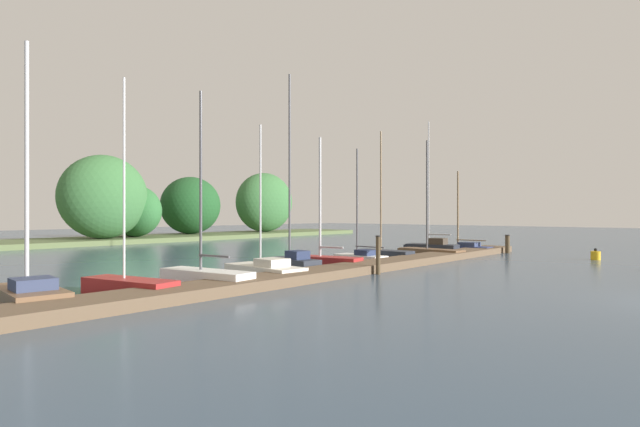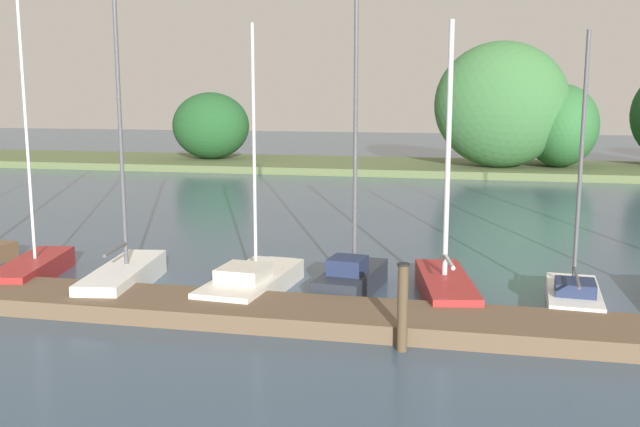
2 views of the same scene
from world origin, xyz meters
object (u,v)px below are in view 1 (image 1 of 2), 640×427
sailboat_1 (28,290)px  mooring_piling_2 (507,244)px  sailboat_4 (263,269)px  sailboat_7 (359,257)px  mooring_piling_1 (378,255)px  sailboat_5 (291,260)px  sailboat_8 (382,253)px  sailboat_11 (461,247)px  sailboat_3 (203,276)px  sailboat_2 (126,285)px  sailboat_6 (322,259)px  channel_buoy_1 (596,255)px  sailboat_9 (428,251)px  sailboat_10 (431,247)px

sailboat_1 → mooring_piling_2: 26.24m
sailboat_4 → sailboat_7: sailboat_4 is taller
mooring_piling_1 → sailboat_5: bearing=113.0°
sailboat_8 → sailboat_4: bearing=92.4°
sailboat_4 → sailboat_11: bearing=-86.5°
sailboat_3 → sailboat_8: sailboat_8 is taller
sailboat_1 → sailboat_3: 5.23m
sailboat_11 → mooring_piling_1: bearing=99.9°
sailboat_2 → sailboat_6: sailboat_2 is taller
sailboat_6 → channel_buoy_1: (12.33, -8.75, -0.12)m
sailboat_2 → mooring_piling_2: 23.62m
sailboat_2 → channel_buoy_1: size_ratio=10.70×
sailboat_2 → sailboat_6: size_ratio=1.11×
mooring_piling_1 → mooring_piling_2: size_ratio=1.38×
sailboat_5 → sailboat_9: (10.35, -0.95, -0.14)m
channel_buoy_1 → sailboat_1: bearing=160.8°
sailboat_6 → mooring_piling_1: bearing=160.0°
sailboat_7 → mooring_piling_2: 11.41m
sailboat_1 → sailboat_11: size_ratio=1.39×
sailboat_11 → sailboat_8: bearing=81.5°
sailboat_4 → mooring_piling_2: sailboat_4 is taller
sailboat_9 → channel_buoy_1: 8.75m
sailboat_7 → mooring_piling_1: bearing=139.8°
sailboat_7 → mooring_piling_2: size_ratio=5.00×
sailboat_10 → channel_buoy_1: (2.10, -8.65, -0.17)m
mooring_piling_1 → mooring_piling_2: 14.16m
sailboat_9 → mooring_piling_1: size_ratio=4.23×
sailboat_5 → sailboat_4: bearing=111.7°
sailboat_6 → sailboat_8: sailboat_8 is taller
sailboat_2 → sailboat_4: size_ratio=1.11×
sailboat_5 → mooring_piling_2: sailboat_5 is taller
channel_buoy_1 → sailboat_7: bearing=138.3°
sailboat_7 → sailboat_11: size_ratio=1.10×
sailboat_7 → channel_buoy_1: (9.64, -8.59, -0.08)m
sailboat_1 → sailboat_6: bearing=-83.4°
mooring_piling_1 → channel_buoy_1: 13.95m
sailboat_1 → sailboat_5: (10.37, 0.07, 0.08)m
sailboat_4 → sailboat_5: bearing=-70.7°
sailboat_3 → sailboat_7: size_ratio=1.16×
sailboat_9 → sailboat_10: size_ratio=0.82×
mooring_piling_1 → mooring_piling_2: (14.15, -0.07, -0.22)m
sailboat_9 → sailboat_8: bearing=76.8°
mooring_piling_1 → channel_buoy_1: size_ratio=2.54×
sailboat_2 → sailboat_7: size_ratio=1.16×
sailboat_1 → sailboat_7: bearing=-84.1°
sailboat_9 → sailboat_3: bearing=94.4°
mooring_piling_2 → sailboat_2: bearing=172.6°
sailboat_6 → sailboat_9: 8.35m
sailboat_9 → channel_buoy_1: (4.04, -7.76, -0.10)m
sailboat_1 → mooring_piling_1: sailboat_1 is taller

